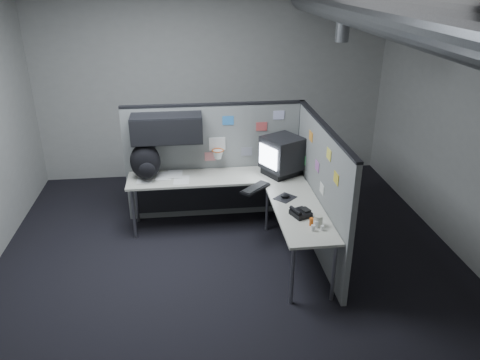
{
  "coord_description": "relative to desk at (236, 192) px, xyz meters",
  "views": [
    {
      "loc": [
        -0.44,
        -4.67,
        3.22
      ],
      "look_at": [
        0.15,
        0.35,
        0.94
      ],
      "focal_mm": 35.0,
      "sensor_mm": 36.0,
      "label": 1
    }
  ],
  "objects": [
    {
      "name": "mouse",
      "position": [
        0.53,
        -0.47,
        0.13
      ],
      "size": [
        0.31,
        0.3,
        0.05
      ],
      "rotation": [
        0.0,
        0.0,
        -0.05
      ],
      "color": "black",
      "rests_on": "desk"
    },
    {
      "name": "desk",
      "position": [
        0.0,
        0.0,
        0.0
      ],
      "size": [
        2.31,
        2.11,
        0.73
      ],
      "color": "beige",
      "rests_on": "ground"
    },
    {
      "name": "papers",
      "position": [
        -0.89,
        0.31,
        0.12
      ],
      "size": [
        0.68,
        0.48,
        0.01
      ],
      "rotation": [
        0.0,
        0.0,
        -0.05
      ],
      "color": "white",
      "rests_on": "desk"
    },
    {
      "name": "backpack",
      "position": [
        -1.14,
        0.3,
        0.35
      ],
      "size": [
        0.43,
        0.41,
        0.48
      ],
      "rotation": [
        0.0,
        0.0,
        -0.18
      ],
      "color": "black",
      "rests_on": "desk"
    },
    {
      "name": "monitor",
      "position": [
        0.63,
        0.25,
        0.38
      ],
      "size": [
        0.61,
        0.61,
        0.51
      ],
      "rotation": [
        0.0,
        0.0,
        -0.28
      ],
      "color": "black",
      "rests_on": "desk"
    },
    {
      "name": "cup",
      "position": [
        0.75,
        -1.16,
        0.18
      ],
      "size": [
        0.11,
        0.11,
        0.12
      ],
      "primitive_type": "cylinder",
      "rotation": [
        0.0,
        0.0,
        0.28
      ],
      "color": "beige",
      "rests_on": "desk"
    },
    {
      "name": "keyboard",
      "position": [
        0.22,
        -0.19,
        0.14
      ],
      "size": [
        0.42,
        0.42,
        0.04
      ],
      "rotation": [
        0.0,
        0.0,
        0.0
      ],
      "color": "black",
      "rests_on": "desk"
    },
    {
      "name": "room",
      "position": [
        0.41,
        -0.7,
        1.48
      ],
      "size": [
        5.62,
        5.62,
        3.22
      ],
      "color": "black",
      "rests_on": "ground"
    },
    {
      "name": "partition_right",
      "position": [
        0.95,
        -0.49,
        0.21
      ],
      "size": [
        0.07,
        2.23,
        1.63
      ],
      "color": "slate",
      "rests_on": "ground"
    },
    {
      "name": "phone",
      "position": [
        0.61,
        -0.91,
        0.15
      ],
      "size": [
        0.25,
        0.26,
        0.1
      ],
      "rotation": [
        0.0,
        0.0,
        0.22
      ],
      "color": "black",
      "rests_on": "desk"
    },
    {
      "name": "partition_back",
      "position": [
        -0.4,
        0.53,
        0.38
      ],
      "size": [
        2.44,
        0.42,
        1.63
      ],
      "color": "slate",
      "rests_on": "ground"
    },
    {
      "name": "bottles",
      "position": [
        0.7,
        -1.2,
        0.15
      ],
      "size": [
        0.15,
        0.16,
        0.09
      ],
      "rotation": [
        0.0,
        0.0,
        0.2
      ],
      "color": "silver",
      "rests_on": "desk"
    }
  ]
}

